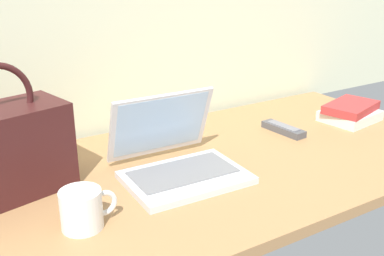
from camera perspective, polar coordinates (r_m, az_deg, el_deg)
name	(u,v)px	position (r m, az deg, el deg)	size (l,w,h in m)	color
desk	(208,169)	(1.32, 1.95, -5.06)	(1.60, 0.76, 0.03)	#A87A4C
laptop	(177,158)	(1.25, -1.89, -3.73)	(0.32, 0.30, 0.21)	silver
coffee_mug	(83,209)	(1.04, -13.28, -9.60)	(0.13, 0.09, 0.09)	white
remote_control_near	(283,129)	(1.58, 11.15, -0.11)	(0.06, 0.16, 0.02)	#4C4C51
handbag	(4,150)	(1.20, -22.08, -2.56)	(0.33, 0.22, 0.33)	#3F1919
book_stack	(350,112)	(1.74, 18.86, 1.86)	(0.23, 0.18, 0.06)	silver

